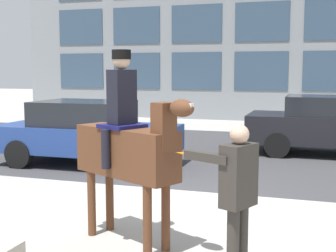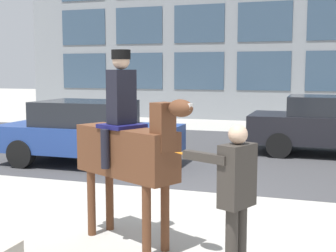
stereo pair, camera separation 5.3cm
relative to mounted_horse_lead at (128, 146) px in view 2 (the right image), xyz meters
The scene contains 6 objects.
ground_plane 2.60m from the mounted_horse_lead, 93.06° to the left, with size 80.00×80.00×0.00m, color #9E9B93.
road_surface 7.14m from the mounted_horse_lead, 90.99° to the left, with size 22.84×8.50×0.01m.
mounted_horse_lead is the anchor object (origin of this frame).
pedestrian_bystander 1.68m from the mounted_horse_lead, 25.34° to the right, with size 0.91×0.46×1.67m.
street_car_near_lane 5.29m from the mounted_horse_lead, 123.28° to the left, with size 4.18×1.96×1.50m.
street_car_far_lane 7.96m from the mounted_horse_lead, 70.50° to the left, with size 4.39×1.97×1.55m.
Camera 2 is at (2.42, -7.64, 2.22)m, focal length 50.00 mm.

